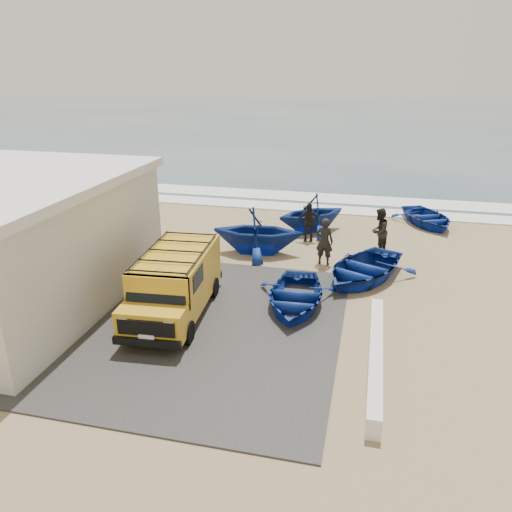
{
  "coord_description": "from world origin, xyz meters",
  "views": [
    {
      "loc": [
        4.54,
        -14.94,
        7.64
      ],
      "look_at": [
        0.7,
        1.17,
        1.2
      ],
      "focal_mm": 35.0,
      "sensor_mm": 36.0,
      "label": 1
    }
  ],
  "objects_px": {
    "boat_near_right": "(363,268)",
    "fisherman_back": "(309,222)",
    "van": "(175,282)",
    "boat_far_left": "(311,213)",
    "fisherman_middle": "(379,231)",
    "boat_mid_left": "(258,231)",
    "boat_near_left": "(295,296)",
    "parapet": "(375,356)",
    "boat_far_right": "(427,217)",
    "fisherman_front": "(324,241)"
  },
  "relations": [
    {
      "from": "fisherman_middle",
      "to": "fisherman_back",
      "type": "distance_m",
      "value": 3.26
    },
    {
      "from": "fisherman_middle",
      "to": "fisherman_back",
      "type": "relative_size",
      "value": 1.11
    },
    {
      "from": "parapet",
      "to": "boat_far_right",
      "type": "distance_m",
      "value": 13.58
    },
    {
      "from": "van",
      "to": "boat_far_left",
      "type": "distance_m",
      "value": 9.99
    },
    {
      "from": "van",
      "to": "boat_near_left",
      "type": "xyz_separation_m",
      "value": [
        3.65,
        1.37,
        -0.75
      ]
    },
    {
      "from": "boat_far_right",
      "to": "fisherman_middle",
      "type": "xyz_separation_m",
      "value": [
        -2.38,
        -4.63,
        0.59
      ]
    },
    {
      "from": "boat_mid_left",
      "to": "boat_far_left",
      "type": "distance_m",
      "value": 3.91
    },
    {
      "from": "boat_near_right",
      "to": "boat_mid_left",
      "type": "height_order",
      "value": "boat_mid_left"
    },
    {
      "from": "boat_near_left",
      "to": "boat_near_right",
      "type": "distance_m",
      "value": 3.55
    },
    {
      "from": "parapet",
      "to": "van",
      "type": "xyz_separation_m",
      "value": [
        -6.32,
        1.53,
        0.87
      ]
    },
    {
      "from": "boat_near_right",
      "to": "boat_mid_left",
      "type": "bearing_deg",
      "value": -177.02
    },
    {
      "from": "boat_mid_left",
      "to": "fisherman_middle",
      "type": "relative_size",
      "value": 1.91
    },
    {
      "from": "van",
      "to": "boat_mid_left",
      "type": "relative_size",
      "value": 1.35
    },
    {
      "from": "boat_near_right",
      "to": "fisherman_middle",
      "type": "distance_m",
      "value": 3.08
    },
    {
      "from": "parapet",
      "to": "boat_far_right",
      "type": "bearing_deg",
      "value": 80.08
    },
    {
      "from": "boat_far_left",
      "to": "parapet",
      "type": "bearing_deg",
      "value": -24.22
    },
    {
      "from": "boat_near_right",
      "to": "boat_far_right",
      "type": "bearing_deg",
      "value": 94.28
    },
    {
      "from": "boat_far_right",
      "to": "van",
      "type": "bearing_deg",
      "value": -149.59
    },
    {
      "from": "parapet",
      "to": "fisherman_back",
      "type": "height_order",
      "value": "fisherman_back"
    },
    {
      "from": "boat_near_left",
      "to": "boat_far_right",
      "type": "relative_size",
      "value": 1.01
    },
    {
      "from": "van",
      "to": "fisherman_middle",
      "type": "distance_m",
      "value": 9.56
    },
    {
      "from": "boat_mid_left",
      "to": "boat_far_left",
      "type": "bearing_deg",
      "value": -33.0
    },
    {
      "from": "boat_mid_left",
      "to": "fisherman_back",
      "type": "distance_m",
      "value": 2.82
    },
    {
      "from": "van",
      "to": "boat_mid_left",
      "type": "height_order",
      "value": "van"
    },
    {
      "from": "boat_far_left",
      "to": "fisherman_middle",
      "type": "bearing_deg",
      "value": 13.79
    },
    {
      "from": "boat_mid_left",
      "to": "boat_near_left",
      "type": "bearing_deg",
      "value": -158.05
    },
    {
      "from": "boat_far_left",
      "to": "fisherman_back",
      "type": "bearing_deg",
      "value": -38.59
    },
    {
      "from": "boat_mid_left",
      "to": "boat_far_left",
      "type": "height_order",
      "value": "boat_mid_left"
    },
    {
      "from": "fisherman_back",
      "to": "boat_far_left",
      "type": "bearing_deg",
      "value": 85.26
    },
    {
      "from": "fisherman_middle",
      "to": "boat_near_right",
      "type": "bearing_deg",
      "value": 13.9
    },
    {
      "from": "fisherman_front",
      "to": "fisherman_back",
      "type": "distance_m",
      "value": 2.92
    },
    {
      "from": "boat_mid_left",
      "to": "parapet",
      "type": "bearing_deg",
      "value": -151.27
    },
    {
      "from": "fisherman_middle",
      "to": "boat_far_left",
      "type": "bearing_deg",
      "value": -102.12
    },
    {
      "from": "boat_mid_left",
      "to": "boat_far_right",
      "type": "xyz_separation_m",
      "value": [
        7.38,
        5.8,
        -0.6
      ]
    },
    {
      "from": "van",
      "to": "boat_far_right",
      "type": "relative_size",
      "value": 1.34
    },
    {
      "from": "parapet",
      "to": "boat_near_left",
      "type": "distance_m",
      "value": 3.95
    },
    {
      "from": "fisherman_back",
      "to": "boat_far_right",
      "type": "bearing_deg",
      "value": 27.37
    },
    {
      "from": "parapet",
      "to": "boat_far_left",
      "type": "xyz_separation_m",
      "value": [
        -3.2,
        11.02,
        0.65
      ]
    },
    {
      "from": "parapet",
      "to": "van",
      "type": "height_order",
      "value": "van"
    },
    {
      "from": "fisherman_back",
      "to": "boat_near_right",
      "type": "bearing_deg",
      "value": -62.99
    },
    {
      "from": "boat_far_left",
      "to": "fisherman_front",
      "type": "relative_size",
      "value": 1.81
    },
    {
      "from": "van",
      "to": "fisherman_back",
      "type": "distance_m",
      "value": 8.74
    },
    {
      "from": "boat_far_left",
      "to": "boat_far_right",
      "type": "distance_m",
      "value": 6.04
    },
    {
      "from": "van",
      "to": "boat_far_right",
      "type": "height_order",
      "value": "van"
    },
    {
      "from": "parapet",
      "to": "boat_near_left",
      "type": "relative_size",
      "value": 1.56
    },
    {
      "from": "fisherman_middle",
      "to": "van",
      "type": "bearing_deg",
      "value": -17.38
    },
    {
      "from": "boat_far_left",
      "to": "boat_far_right",
      "type": "xyz_separation_m",
      "value": [
        5.54,
        2.35,
        -0.53
      ]
    },
    {
      "from": "boat_far_right",
      "to": "fisherman_back",
      "type": "bearing_deg",
      "value": -169.49
    },
    {
      "from": "boat_near_left",
      "to": "boat_far_left",
      "type": "relative_size",
      "value": 1.09
    },
    {
      "from": "boat_near_right",
      "to": "fisherman_back",
      "type": "height_order",
      "value": "fisherman_back"
    }
  ]
}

